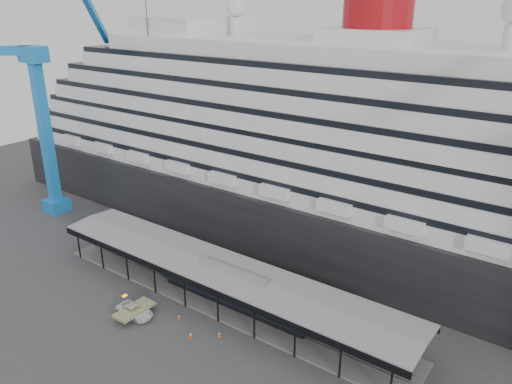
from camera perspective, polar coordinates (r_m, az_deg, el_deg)
ground at (r=67.70m, az=-6.77°, el=-13.98°), size 200.00×200.00×0.00m
cruise_ship at (r=84.03m, az=7.66°, el=6.91°), size 130.00×30.00×43.90m
platform_canopy at (r=69.48m, az=-4.03°, el=-10.53°), size 56.00×9.18×5.30m
crane_blue at (r=99.51m, az=-22.71°, el=8.65°), size 22.63×19.19×47.60m
port_truck at (r=68.91m, az=-13.70°, el=-13.06°), size 5.33×2.47×1.48m
pullman_carriage at (r=67.92m, az=-2.43°, el=-10.86°), size 23.76×3.40×23.29m
traffic_cone_left at (r=67.40m, az=-8.82°, el=-13.93°), size 0.45×0.45×0.68m
traffic_cone_mid at (r=63.92m, az=-4.22°, el=-15.90°), size 0.45×0.45×0.70m
traffic_cone_right at (r=64.03m, az=-7.50°, el=-15.90°), size 0.46×0.46×0.82m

